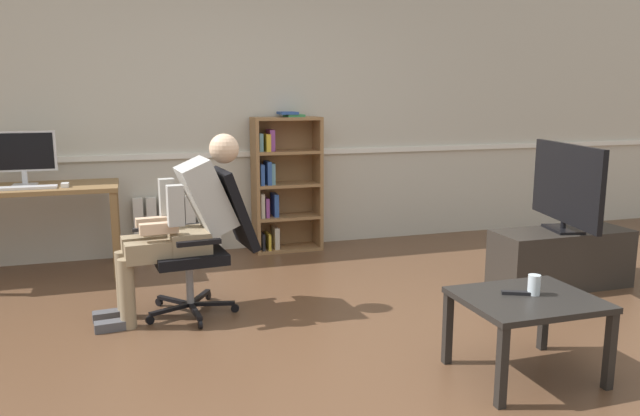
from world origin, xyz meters
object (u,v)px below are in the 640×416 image
(spare_remote, at_px, (516,293))
(person_seated, at_px, (183,221))
(computer_mouse, at_px, (65,185))
(tv_screen, at_px, (566,185))
(keyboard, at_px, (26,188))
(drinking_glass, at_px, (534,285))
(imac_monitor, at_px, (23,154))
(coffee_table, at_px, (527,307))
(office_chair, at_px, (210,237))
(radiator, at_px, (178,226))
(bookshelf, at_px, (282,183))
(tv_stand, at_px, (561,259))
(computer_desk, at_px, (34,200))

(spare_remote, bearing_deg, person_seated, -107.29)
(computer_mouse, distance_m, tv_screen, 3.89)
(keyboard, xyz_separation_m, computer_mouse, (0.28, 0.02, 0.01))
(tv_screen, distance_m, spare_remote, 1.74)
(drinking_glass, bearing_deg, spare_remote, 161.13)
(imac_monitor, height_order, coffee_table, imac_monitor)
(computer_mouse, xyz_separation_m, drinking_glass, (2.49, -2.56, -0.28))
(imac_monitor, relative_size, office_chair, 0.51)
(computer_mouse, bearing_deg, coffee_table, -46.55)
(keyboard, relative_size, radiator, 0.56)
(imac_monitor, xyz_separation_m, keyboard, (0.04, -0.22, -0.24))
(radiator, height_order, person_seated, person_seated)
(keyboard, xyz_separation_m, bookshelf, (2.15, 0.43, -0.12))
(imac_monitor, distance_m, keyboard, 0.33)
(drinking_glass, xyz_separation_m, spare_remote, (-0.09, 0.03, -0.04))
(office_chair, height_order, tv_stand, office_chair)
(tv_screen, distance_m, drinking_glass, 1.70)
(imac_monitor, bearing_deg, keyboard, -80.10)
(keyboard, bearing_deg, coffee_table, -43.25)
(person_seated, relative_size, spare_remote, 8.14)
(person_seated, bearing_deg, computer_desk, -144.59)
(radiator, distance_m, office_chair, 1.61)
(tv_screen, distance_m, coffee_table, 1.77)
(computer_mouse, relative_size, radiator, 0.13)
(person_seated, distance_m, drinking_glass, 2.23)
(imac_monitor, relative_size, radiator, 0.64)
(radiator, distance_m, drinking_glass, 3.46)
(bookshelf, relative_size, office_chair, 1.34)
(tv_stand, height_order, tv_screen, tv_screen)
(computer_mouse, relative_size, office_chair, 0.10)
(tv_stand, distance_m, spare_remote, 1.72)
(office_chair, bearing_deg, imac_monitor, -140.17)
(office_chair, distance_m, coffee_table, 2.09)
(imac_monitor, bearing_deg, bookshelf, 5.67)
(computer_desk, xyz_separation_m, tv_stand, (3.89, -1.47, -0.42))
(keyboard, relative_size, drinking_glass, 4.05)
(radiator, bearing_deg, bookshelf, -5.63)
(drinking_glass, relative_size, spare_remote, 0.72)
(keyboard, bearing_deg, tv_stand, -18.78)
(tv_screen, bearing_deg, drinking_glass, 148.15)
(computer_desk, xyz_separation_m, spare_remote, (2.65, -2.65, -0.20))
(computer_desk, height_order, coffee_table, computer_desk)
(computer_desk, height_order, drinking_glass, computer_desk)
(person_seated, height_order, tv_stand, person_seated)
(bookshelf, relative_size, coffee_table, 1.90)
(imac_monitor, relative_size, coffee_table, 0.73)
(drinking_glass, bearing_deg, bookshelf, 101.76)
(imac_monitor, xyz_separation_m, tv_stand, (3.96, -1.55, -0.78))
(computer_mouse, distance_m, spare_remote, 3.50)
(tv_stand, bearing_deg, person_seated, 174.87)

